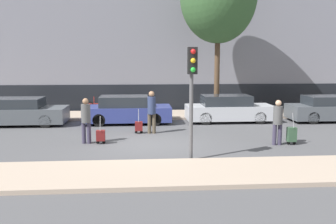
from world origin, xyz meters
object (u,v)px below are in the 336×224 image
(parked_car_2, at_px, (228,109))
(trolley_left, at_px, (101,136))
(pedestrian_right, at_px, (278,120))
(parked_car_1, at_px, (127,110))
(parked_bicycle, at_px, (98,107))
(parked_car_0, at_px, (20,112))
(traffic_light, at_px, (192,80))
(pedestrian_center, at_px, (152,109))
(trolley_right, at_px, (292,134))
(trolley_center, at_px, (139,126))
(parked_car_3, at_px, (332,109))
(pedestrian_left, at_px, (86,118))

(parked_car_2, bearing_deg, trolley_left, -142.78)
(parked_car_2, height_order, pedestrian_right, pedestrian_right)
(parked_car_1, height_order, parked_bicycle, parked_car_1)
(parked_car_0, relative_size, parked_car_2, 0.98)
(pedestrian_right, distance_m, traffic_light, 4.25)
(pedestrian_center, distance_m, trolley_right, 5.70)
(parked_car_2, distance_m, trolley_center, 5.23)
(parked_car_1, bearing_deg, trolley_left, -100.57)
(parked_car_3, bearing_deg, trolley_center, -166.22)
(parked_car_3, xyz_separation_m, parked_bicycle, (-12.05, 2.76, -0.13))
(parked_car_0, bearing_deg, trolley_center, -24.01)
(parked_car_3, xyz_separation_m, trolley_left, (-11.19, -4.26, -0.30))
(pedestrian_right, relative_size, trolley_right, 1.40)
(pedestrian_left, bearing_deg, trolley_center, -126.15)
(pedestrian_center, bearing_deg, trolley_left, -133.78)
(trolley_left, bearing_deg, trolley_center, 52.72)
(pedestrian_left, relative_size, pedestrian_center, 0.94)
(pedestrian_left, bearing_deg, traffic_light, 154.94)
(trolley_right, bearing_deg, parked_car_2, 102.26)
(pedestrian_center, bearing_deg, trolley_right, -23.04)
(trolley_center, distance_m, parked_bicycle, 5.64)
(pedestrian_center, xyz_separation_m, trolley_right, (5.08, -2.51, -0.65))
(pedestrian_right, xyz_separation_m, parked_bicycle, (-7.36, 7.69, -0.45))
(parked_car_1, xyz_separation_m, traffic_light, (2.21, -7.06, 1.87))
(pedestrian_center, bearing_deg, parked_car_1, 116.54)
(trolley_center, bearing_deg, parked_car_0, 155.99)
(trolley_left, height_order, trolley_right, trolley_right)
(traffic_light, bearing_deg, parked_car_3, 40.07)
(parked_car_2, bearing_deg, pedestrian_center, -146.01)
(parked_bicycle, bearing_deg, parked_car_3, -12.88)
(trolley_center, relative_size, parked_bicycle, 0.59)
(parked_car_0, height_order, parked_car_2, parked_car_2)
(parked_car_2, bearing_deg, parked_car_1, -179.62)
(parked_bicycle, bearing_deg, parked_car_2, -20.36)
(parked_car_0, xyz_separation_m, trolley_center, (5.65, -2.52, -0.31))
(trolley_left, height_order, parked_bicycle, parked_bicycle)
(parked_car_0, bearing_deg, pedestrian_center, -22.34)
(trolley_left, xyz_separation_m, traffic_light, (3.04, -2.60, 2.19))
(trolley_right, bearing_deg, parked_car_1, 140.39)
(parked_car_3, bearing_deg, parked_bicycle, 167.12)
(parked_car_2, bearing_deg, parked_bicycle, 159.64)
(parked_car_1, xyz_separation_m, parked_bicycle, (-1.69, 2.55, -0.15))
(trolley_right, relative_size, traffic_light, 0.34)
(trolley_right, relative_size, parked_bicycle, 0.67)
(parked_car_0, bearing_deg, trolley_right, -24.15)
(trolley_center, bearing_deg, pedestrian_center, -3.18)
(trolley_left, bearing_deg, parked_car_1, 79.43)
(parked_car_3, distance_m, traffic_light, 10.81)
(trolley_center, bearing_deg, parked_car_3, 13.78)
(pedestrian_right, bearing_deg, parked_car_0, -25.42)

